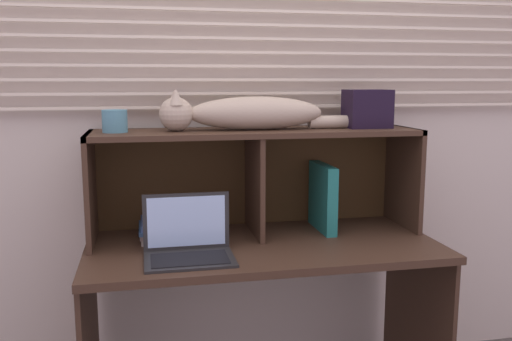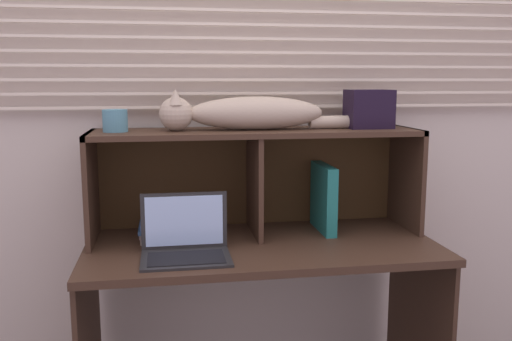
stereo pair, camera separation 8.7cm
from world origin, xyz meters
The scene contains 9 objects.
back_panel_with_blinds centered at (0.00, 0.55, 1.26)m, with size 4.40×0.08×2.50m.
desk centered at (0.00, 0.18, 0.58)m, with size 1.39×0.66×0.72m.
hutch_shelf_unit centered at (0.00, 0.36, 1.03)m, with size 1.36×0.35×0.44m.
cat centered at (-0.04, 0.33, 1.23)m, with size 0.94×0.16×0.17m.
laptop centered at (-0.31, 0.06, 0.77)m, with size 0.32×0.23×0.23m.
binder_upright centered at (0.29, 0.33, 0.86)m, with size 0.05×0.26×0.29m, color #1F736B.
book_stack centered at (-0.41, 0.33, 0.76)m, with size 0.16×0.22×0.08m.
small_basket centered at (-0.56, 0.33, 1.20)m, with size 0.10×0.10×0.09m, color teal.
storage_box centered at (0.49, 0.33, 1.24)m, with size 0.19×0.14×0.16m, color black.
Camera 2 is at (-0.37, -1.90, 1.36)m, focal length 38.50 mm.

